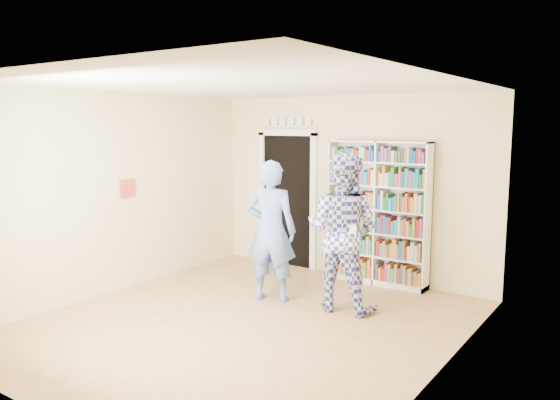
# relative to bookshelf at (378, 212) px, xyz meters

# --- Properties ---
(floor) EXTENTS (5.00, 5.00, 0.00)m
(floor) POSITION_rel_bookshelf_xyz_m (-0.55, -2.34, -1.04)
(floor) COLOR olive
(floor) RESTS_ON ground
(ceiling) EXTENTS (5.00, 5.00, 0.00)m
(ceiling) POSITION_rel_bookshelf_xyz_m (-0.55, -2.34, 1.66)
(ceiling) COLOR white
(ceiling) RESTS_ON wall_back
(wall_back) EXTENTS (4.50, 0.00, 4.50)m
(wall_back) POSITION_rel_bookshelf_xyz_m (-0.55, 0.16, 0.31)
(wall_back) COLOR beige
(wall_back) RESTS_ON floor
(wall_left) EXTENTS (0.00, 5.00, 5.00)m
(wall_left) POSITION_rel_bookshelf_xyz_m (-2.80, -2.34, 0.31)
(wall_left) COLOR beige
(wall_left) RESTS_ON floor
(wall_right) EXTENTS (0.00, 5.00, 5.00)m
(wall_right) POSITION_rel_bookshelf_xyz_m (1.70, -2.34, 0.31)
(wall_right) COLOR beige
(wall_right) RESTS_ON floor
(bookshelf) EXTENTS (1.49, 0.28, 2.05)m
(bookshelf) POSITION_rel_bookshelf_xyz_m (0.00, 0.00, 0.00)
(bookshelf) COLOR white
(bookshelf) RESTS_ON floor
(doorway) EXTENTS (1.10, 0.08, 2.43)m
(doorway) POSITION_rel_bookshelf_xyz_m (-1.65, 0.13, 0.14)
(doorway) COLOR black
(doorway) RESTS_ON floor
(wall_art) EXTENTS (0.03, 0.25, 0.25)m
(wall_art) POSITION_rel_bookshelf_xyz_m (-2.78, -2.14, 0.36)
(wall_art) COLOR brown
(wall_art) RESTS_ON wall_left
(man_blue) EXTENTS (0.78, 0.63, 1.83)m
(man_blue) POSITION_rel_bookshelf_xyz_m (-0.81, -1.49, -0.12)
(man_blue) COLOR #5F80D4
(man_blue) RESTS_ON floor
(man_plaid) EXTENTS (1.01, 0.82, 1.95)m
(man_plaid) POSITION_rel_bookshelf_xyz_m (0.11, -1.27, -0.06)
(man_plaid) COLOR navy
(man_plaid) RESTS_ON floor
(paper_sheet) EXTENTS (0.20, 0.06, 0.29)m
(paper_sheet) POSITION_rel_bookshelf_xyz_m (0.29, -1.47, -0.06)
(paper_sheet) COLOR white
(paper_sheet) RESTS_ON man_plaid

